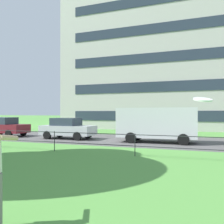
{
  "coord_description": "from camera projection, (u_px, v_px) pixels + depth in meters",
  "views": [
    {
      "loc": [
        5.02,
        0.89,
        1.93
      ],
      "look_at": [
        2.42,
        7.77,
        1.95
      ],
      "focal_mm": 39.93,
      "sensor_mm": 36.0,
      "label": 1
    }
  ],
  "objects": [
    {
      "name": "park_fence",
      "position": [
        92.0,
        139.0,
        11.74
      ],
      "size": [
        29.25,
        0.04,
        1.0
      ],
      "color": "#232328",
      "rests_on": "ground"
    },
    {
      "name": "frisbee",
      "position": [
        203.0,
        100.0,
        3.62
      ],
      "size": [
        0.37,
        0.37,
        0.09
      ],
      "color": "white"
    },
    {
      "name": "car_silver_left",
      "position": [
        67.0,
        128.0,
        18.34
      ],
      "size": [
        4.02,
        1.85,
        1.54
      ],
      "color": "#B7BABF",
      "rests_on": "ground"
    },
    {
      "name": "panel_van_right",
      "position": [
        157.0,
        123.0,
        16.11
      ],
      "size": [
        5.06,
        2.22,
        2.24
      ],
      "color": "silver",
      "rests_on": "ground"
    },
    {
      "name": "apartment_building_background",
      "position": [
        177.0,
        54.0,
        32.87
      ],
      "size": [
        27.05,
        14.41,
        19.27
      ],
      "color": "#B7B2AD",
      "rests_on": "ground"
    },
    {
      "name": "street_strip",
      "position": [
        130.0,
        140.0,
        17.55
      ],
      "size": [
        80.0,
        7.35,
        0.01
      ],
      "primitive_type": "cube",
      "color": "#565454",
      "rests_on": "ground"
    },
    {
      "name": "car_maroon_far_left",
      "position": [
        4.0,
        127.0,
        20.52
      ],
      "size": [
        4.02,
        1.84,
        1.54
      ],
      "color": "maroon",
      "rests_on": "ground"
    }
  ]
}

